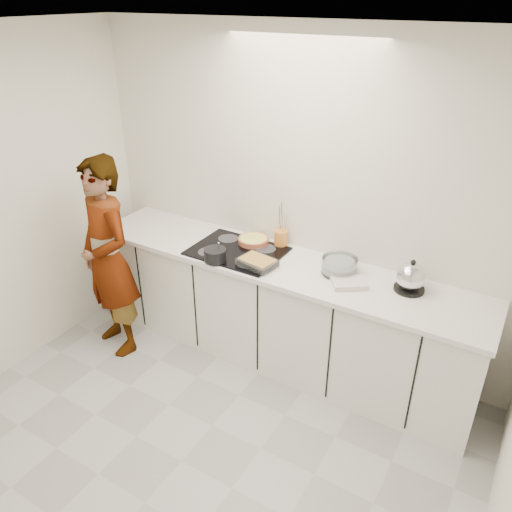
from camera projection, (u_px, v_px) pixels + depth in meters
The scene contains 14 objects.
floor at pixel (182, 461), 3.31m from camera, with size 3.60×3.20×0.00m, color #B2B2B1.
ceiling at pixel (138, 34), 2.08m from camera, with size 3.60×3.20×0.00m, color white.
wall_back at pixel (297, 201), 3.91m from camera, with size 3.60×0.00×2.60m, color silver.
base_cabinets at pixel (276, 312), 4.07m from camera, with size 3.20×0.58×0.87m, color white.
countertop at pixel (277, 264), 3.86m from camera, with size 3.24×0.64×0.04m, color white.
hob at pixel (237, 251), 3.99m from camera, with size 0.72×0.54×0.01m, color black.
tart_dish at pixel (253, 240), 4.10m from camera, with size 0.32×0.32×0.04m.
saucepan at pixel (215, 255), 3.82m from camera, with size 0.23×0.23×0.16m.
baking_dish at pixel (257, 262), 3.76m from camera, with size 0.30×0.24×0.05m.
mixing_bowl at pixel (339, 266), 3.67m from camera, with size 0.32×0.32×0.12m.
tea_towel at pixel (349, 283), 3.53m from camera, with size 0.24×0.17×0.04m, color white.
kettle at pixel (411, 278), 3.43m from camera, with size 0.27×0.27×0.24m.
utensil_crock at pixel (281, 238), 4.05m from camera, with size 0.11×0.11×0.14m, color orange.
cook at pixel (108, 259), 4.02m from camera, with size 0.62×0.41×1.69m, color white.
Camera 1 is at (1.59, -1.70, 2.76)m, focal length 35.00 mm.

